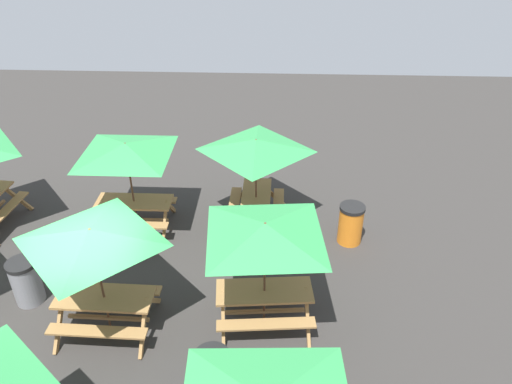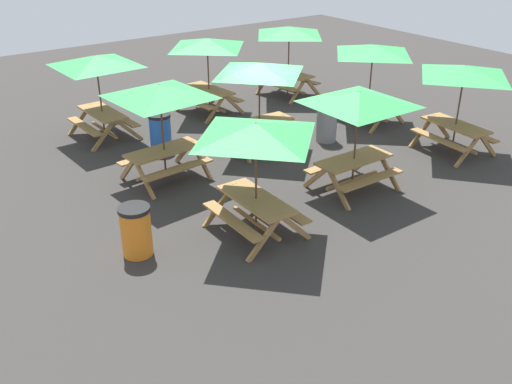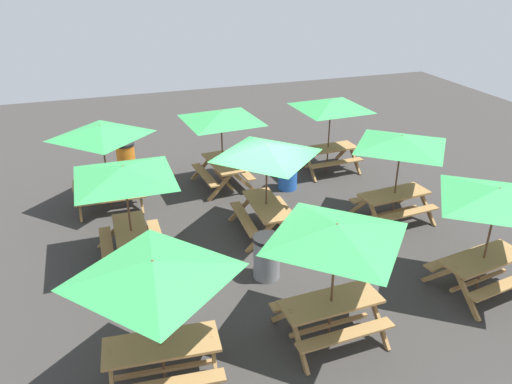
{
  "view_description": "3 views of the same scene",
  "coord_description": "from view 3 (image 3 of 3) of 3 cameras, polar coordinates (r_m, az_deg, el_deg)",
  "views": [
    {
      "loc": [
        -6.73,
        -3.43,
        7.23
      ],
      "look_at": [
        3.46,
        -2.99,
        0.9
      ],
      "focal_mm": 35.0,
      "sensor_mm": 36.0,
      "label": 1
    },
    {
      "loc": [
        11.39,
        -8.66,
        5.8
      ],
      "look_at": [
        3.46,
        -2.99,
        0.9
      ],
      "focal_mm": 40.0,
      "sensor_mm": 36.0,
      "label": 2
    },
    {
      "loc": [
        3.57,
        9.76,
        6.24
      ],
      "look_at": [
        0.02,
        -0.79,
        0.9
      ],
      "focal_mm": 35.0,
      "sensor_mm": 36.0,
      "label": 3
    }
  ],
  "objects": [
    {
      "name": "picnic_table_1",
      "position": [
        13.44,
        -17.22,
        6.02
      ],
      "size": [
        2.02,
        2.02,
        2.34
      ],
      "rotation": [
        0.0,
        0.0,
        -0.01
      ],
      "color": "olive",
      "rests_on": "ground"
    },
    {
      "name": "picnic_table_4",
      "position": [
        14.13,
        -3.99,
        8.05
      ],
      "size": [
        2.82,
        2.82,
        2.34
      ],
      "rotation": [
        0.0,
        0.0,
        1.66
      ],
      "color": "olive",
      "rests_on": "ground"
    },
    {
      "name": "picnic_table_8",
      "position": [
        8.31,
        9.13,
        -5.48
      ],
      "size": [
        2.09,
        2.09,
        2.34
      ],
      "rotation": [
        0.0,
        0.0,
        0.05
      ],
      "color": "olive",
      "rests_on": "ground"
    },
    {
      "name": "trash_bin_blue",
      "position": [
        14.48,
        3.63,
        2.2
      ],
      "size": [
        0.59,
        0.59,
        0.98
      ],
      "color": "blue",
      "rests_on": "ground"
    },
    {
      "name": "picnic_table_0",
      "position": [
        11.56,
        1.23,
        4.04
      ],
      "size": [
        2.05,
        2.05,
        2.34
      ],
      "rotation": [
        0.0,
        0.0,
        1.55
      ],
      "color": "olive",
      "rests_on": "ground"
    },
    {
      "name": "ground_plane",
      "position": [
        12.12,
        1.29,
        -5.36
      ],
      "size": [
        29.94,
        29.94,
        0.0
      ],
      "primitive_type": "plane",
      "color": "#33302D",
      "rests_on": "ground"
    },
    {
      "name": "trash_bin_orange",
      "position": [
        16.06,
        -14.64,
        3.8
      ],
      "size": [
        0.59,
        0.59,
        0.98
      ],
      "color": "orange",
      "rests_on": "ground"
    },
    {
      "name": "picnic_table_7",
      "position": [
        10.44,
        25.81,
        -1.12
      ],
      "size": [
        2.28,
        2.28,
        2.34
      ],
      "rotation": [
        0.0,
        0.0,
        0.15
      ],
      "color": "olive",
      "rests_on": "ground"
    },
    {
      "name": "picnic_table_3",
      "position": [
        10.72,
        -14.79,
        1.38
      ],
      "size": [
        2.83,
        2.83,
        2.34
      ],
      "rotation": [
        0.0,
        0.0,
        1.57
      ],
      "color": "olive",
      "rests_on": "ground"
    },
    {
      "name": "picnic_table_5",
      "position": [
        12.63,
        16.21,
        4.91
      ],
      "size": [
        2.18,
        2.18,
        2.34
      ],
      "rotation": [
        0.0,
        0.0,
        0.09
      ],
      "color": "olive",
      "rests_on": "ground"
    },
    {
      "name": "trash_bin_gray",
      "position": [
        10.53,
        1.22,
        -7.42
      ],
      "size": [
        0.59,
        0.59,
        0.98
      ],
      "color": "gray",
      "rests_on": "ground"
    },
    {
      "name": "picnic_table_2",
      "position": [
        7.47,
        -11.55,
        -9.66
      ],
      "size": [
        2.16,
        2.16,
        2.34
      ],
      "rotation": [
        0.0,
        0.0,
        -0.09
      ],
      "color": "olive",
      "rests_on": "ground"
    },
    {
      "name": "picnic_table_6",
      "position": [
        15.41,
        8.52,
        9.34
      ],
      "size": [
        2.82,
        2.82,
        2.34
      ],
      "rotation": [
        0.0,
        0.0,
        0.05
      ],
      "color": "olive",
      "rests_on": "ground"
    }
  ]
}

